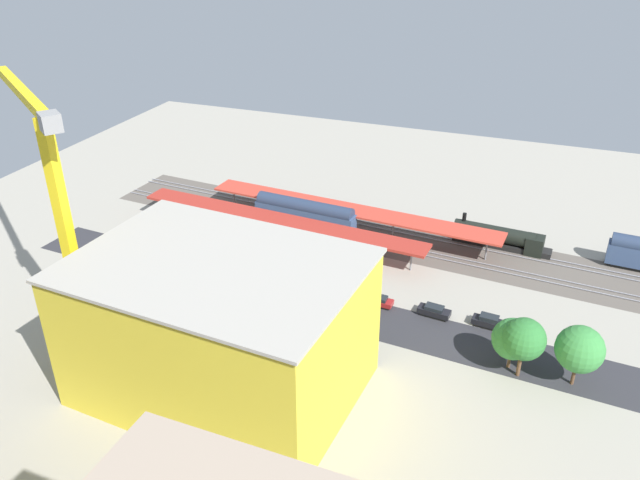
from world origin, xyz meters
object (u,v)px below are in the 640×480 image
object	(u,v)px
street_tree_1	(190,272)
tower_crane	(56,204)
parked_car_2	(379,301)
street_tree_2	(513,339)
parked_car_0	(489,322)
platform_canopy_near	(279,220)
freight_coach_far	(305,215)
locomotive	(502,238)
parked_car_4	(282,282)
construction_building	(220,329)
platform_canopy_far	(350,210)
street_tree_0	(524,339)
parked_car_3	(331,291)
box_truck_0	(272,298)
box_truck_1	(217,287)
traffic_light	(283,291)
street_tree_5	(580,349)
street_tree_3	(137,252)
box_truck_2	(252,293)
street_tree_4	(334,303)
parked_car_1	(434,311)

from	to	relation	value
street_tree_1	tower_crane	bearing A→B (deg)	62.68
parked_car_2	street_tree_2	bearing A→B (deg)	158.18
parked_car_0	tower_crane	bearing A→B (deg)	23.80
platform_canopy_near	freight_coach_far	world-z (taller)	freight_coach_far
locomotive	parked_car_4	xyz separation A→B (m)	(30.65, 25.32, -1.05)
construction_building	platform_canopy_far	bearing A→B (deg)	-87.00
tower_crane	street_tree_0	distance (m)	59.93
construction_building	tower_crane	bearing A→B (deg)	0.38
street_tree_1	parked_car_3	bearing A→B (deg)	-159.93
parked_car_0	street_tree_1	size ratio (longest dim) A/B	0.79
parked_car_0	tower_crane	size ratio (longest dim) A/B	0.14
locomotive	construction_building	bearing A→B (deg)	60.57
platform_canopy_far	box_truck_0	xyz separation A→B (m)	(2.78, 27.91, -2.64)
parked_car_0	box_truck_1	bearing A→B (deg)	9.35
box_truck_0	traffic_light	bearing A→B (deg)	144.56
street_tree_2	street_tree_5	distance (m)	7.85
freight_coach_far	street_tree_3	world-z (taller)	street_tree_3
platform_canopy_near	box_truck_2	world-z (taller)	platform_canopy_near
parked_car_2	street_tree_3	size ratio (longest dim) A/B	0.46
box_truck_2	street_tree_1	distance (m)	10.12
parked_car_2	locomotive	bearing A→B (deg)	-120.55
street_tree_2	box_truck_0	bearing A→B (deg)	-2.62
street_tree_1	street_tree_2	distance (m)	47.38
platform_canopy_near	street_tree_5	distance (m)	54.45
box_truck_2	street_tree_0	bearing A→B (deg)	175.58
platform_canopy_near	street_tree_2	bearing A→B (deg)	152.87
construction_building	box_truck_0	size ratio (longest dim) A/B	3.38
tower_crane	street_tree_0	world-z (taller)	tower_crane
platform_canopy_near	street_tree_4	xyz separation A→B (m)	(-18.42, 22.64, 0.83)
platform_canopy_far	parked_car_0	world-z (taller)	platform_canopy_far
parked_car_4	street_tree_2	world-z (taller)	street_tree_2
parked_car_1	street_tree_0	distance (m)	16.48
parked_car_1	street_tree_4	world-z (taller)	street_tree_4
tower_crane	traffic_light	bearing A→B (deg)	-148.99
parked_car_4	street_tree_2	bearing A→B (deg)	167.72
platform_canopy_far	parked_car_2	size ratio (longest dim) A/B	13.19
parked_car_2	street_tree_2	xyz separation A→B (m)	(-19.61, 7.85, 3.75)
box_truck_1	street_tree_3	xyz separation A→B (m)	(12.57, 1.71, 4.35)
locomotive	tower_crane	bearing A→B (deg)	43.35
parked_car_1	platform_canopy_near	bearing A→B (deg)	-23.78
parked_car_0	parked_car_4	bearing A→B (deg)	0.79
platform_canopy_near	street_tree_0	xyz separation A→B (m)	(-43.27, 22.79, 1.52)
street_tree_3	parked_car_4	bearing A→B (deg)	-159.20
platform_canopy_near	tower_crane	distance (m)	41.82
street_tree_4	parked_car_1	bearing A→B (deg)	-142.99
box_truck_1	parked_car_3	bearing A→B (deg)	-158.59
construction_building	box_truck_2	xyz separation A→B (m)	(5.02, -17.94, -6.79)
box_truck_2	street_tree_2	size ratio (longest dim) A/B	1.28
box_truck_2	street_tree_4	xyz separation A→B (m)	(-13.98, 2.86, 3.17)
box_truck_2	parked_car_1	bearing A→B (deg)	-166.43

